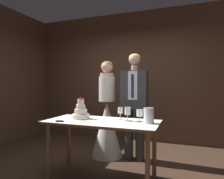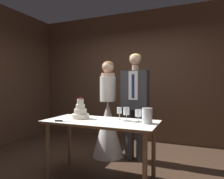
# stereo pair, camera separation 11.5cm
# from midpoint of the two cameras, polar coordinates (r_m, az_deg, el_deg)

# --- Properties ---
(ground_plane) EXTENTS (40.00, 40.00, 0.00)m
(ground_plane) POSITION_cam_midpoint_polar(r_m,az_deg,el_deg) (2.98, -1.51, -23.66)
(ground_plane) COLOR #422D21
(wall_back) EXTENTS (5.29, 0.12, 2.91)m
(wall_back) POSITION_cam_midpoint_polar(r_m,az_deg,el_deg) (4.61, 8.67, 3.80)
(wall_back) COLOR #513828
(wall_back) RESTS_ON ground_plane
(cake_table) EXTENTS (1.50, 0.68, 0.78)m
(cake_table) POSITION_cam_midpoint_polar(r_m,az_deg,el_deg) (2.70, -2.15, -10.91)
(cake_table) COLOR #8E6B4C
(cake_table) RESTS_ON ground_plane
(tiered_cake) EXTENTS (0.24, 0.24, 0.30)m
(tiered_cake) POSITION_cam_midpoint_polar(r_m,az_deg,el_deg) (2.85, -7.89, -6.48)
(tiered_cake) COLOR silver
(tiered_cake) RESTS_ON cake_table
(cake_knife) EXTENTS (0.43, 0.13, 0.02)m
(cake_knife) POSITION_cam_midpoint_polar(r_m,az_deg,el_deg) (2.66, -12.11, -8.83)
(cake_knife) COLOR silver
(cake_knife) RESTS_ON cake_table
(wine_glass_near) EXTENTS (0.08, 0.08, 0.16)m
(wine_glass_near) POSITION_cam_midpoint_polar(r_m,az_deg,el_deg) (2.61, 8.81, -6.86)
(wine_glass_near) COLOR silver
(wine_glass_near) RESTS_ON cake_table
(wine_glass_middle) EXTENTS (0.07, 0.07, 0.17)m
(wine_glass_middle) POSITION_cam_midpoint_polar(r_m,az_deg,el_deg) (2.72, 3.35, -6.12)
(wine_glass_middle) COLOR silver
(wine_glass_middle) RESTS_ON cake_table
(wine_glass_far) EXTENTS (0.08, 0.08, 0.18)m
(wine_glass_far) POSITION_cam_midpoint_polar(r_m,az_deg,el_deg) (2.62, 5.38, -6.36)
(wine_glass_far) COLOR silver
(wine_glass_far) RESTS_ON cake_table
(hurricane_candle) EXTENTS (0.13, 0.13, 0.19)m
(hurricane_candle) POSITION_cam_midpoint_polar(r_m,az_deg,el_deg) (2.52, 11.33, -7.47)
(hurricane_candle) COLOR silver
(hurricane_candle) RESTS_ON cake_table
(bride) EXTENTS (0.54, 0.54, 1.67)m
(bride) POSITION_cam_midpoint_polar(r_m,az_deg,el_deg) (3.55, -0.23, -9.07)
(bride) COLOR white
(bride) RESTS_ON ground_plane
(groom) EXTENTS (0.43, 0.25, 1.78)m
(groom) POSITION_cam_midpoint_polar(r_m,az_deg,el_deg) (3.35, 7.62, -3.33)
(groom) COLOR #38383D
(groom) RESTS_ON ground_plane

